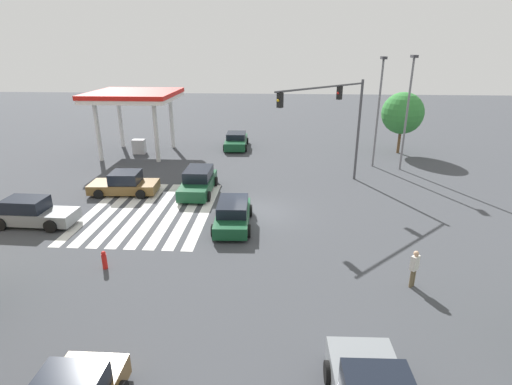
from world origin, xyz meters
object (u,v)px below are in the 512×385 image
car_2 (198,182)px  car_3 (125,184)px  car_4 (32,213)px  street_light_pole_b (408,104)px  traffic_signal_mast (338,112)px  fire_hydrant (104,260)px  car_1 (233,214)px  car_5 (236,141)px  pedestrian (414,267)px  street_light_pole_a (379,103)px  tree_corner_c (403,113)px

car_2 → car_3: 4.89m
car_4 → street_light_pole_b: street_light_pole_b is taller
traffic_signal_mast → car_3: size_ratio=1.60×
car_4 → fire_hydrant: size_ratio=5.40×
car_1 → car_5: car_5 is taller
car_4 → car_5: size_ratio=0.95×
car_3 → street_light_pole_b: (-6.74, 19.89, 4.48)m
car_4 → fire_hydrant: bearing=-34.2°
pedestrian → car_3: bearing=13.9°
pedestrian → fire_hydrant: bearing=43.6°
fire_hydrant → street_light_pole_b: bearing=133.1°
car_1 → traffic_signal_mast: bearing=135.2°
car_3 → fire_hydrant: (9.41, 2.61, -0.24)m
car_4 → pedestrian: bearing=-12.6°
car_1 → street_light_pole_a: street_light_pole_a is taller
street_light_pole_b → tree_corner_c: (-5.27, 1.25, -1.51)m
traffic_signal_mast → tree_corner_c: (-9.74, 7.08, -1.57)m
car_3 → car_1: bearing=146.6°
street_light_pole_a → tree_corner_c: bearing=144.2°
street_light_pole_a → fire_hydrant: (16.94, -15.29, -4.65)m
car_4 → car_2: bearing=36.6°
car_2 → fire_hydrant: 10.20m
car_4 → street_light_pole_b: (-11.89, 23.16, 4.44)m
car_3 → car_4: car_4 is taller
car_2 → car_3: size_ratio=1.07×
tree_corner_c → fire_hydrant: size_ratio=6.37×
street_light_pole_b → tree_corner_c: size_ratio=1.58×
car_5 → street_light_pole_a: 13.81m
car_3 → car_5: bearing=-117.9°
traffic_signal_mast → car_4: size_ratio=1.54×
car_1 → car_5: 17.73m
traffic_signal_mast → pedestrian: size_ratio=4.37×
street_light_pole_b → car_1: bearing=-46.9°
street_light_pole_b → street_light_pole_a: bearing=-111.5°
traffic_signal_mast → car_5: (-10.81, -8.01, -4.54)m
car_1 → car_2: bearing=-152.4°
pedestrian → tree_corner_c: size_ratio=0.30×
traffic_signal_mast → street_light_pole_a: (-5.25, 3.84, -0.12)m
car_4 → car_1: bearing=4.7°
traffic_signal_mast → street_light_pole_b: size_ratio=0.82×
car_3 → street_light_pole_b: size_ratio=0.52×
car_2 → street_light_pole_a: bearing=118.2°
traffic_signal_mast → street_light_pole_b: bearing=172.5°
car_3 → fire_hydrant: size_ratio=5.21×
car_2 → car_4: (5.68, -8.13, -0.04)m
car_2 → street_light_pole_a: street_light_pole_a is taller
traffic_signal_mast → fire_hydrant: size_ratio=8.32×
pedestrian → tree_corner_c: (-22.03, 5.31, 2.72)m
car_5 → street_light_pole_b: bearing=63.4°
street_light_pole_a → fire_hydrant: 23.29m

